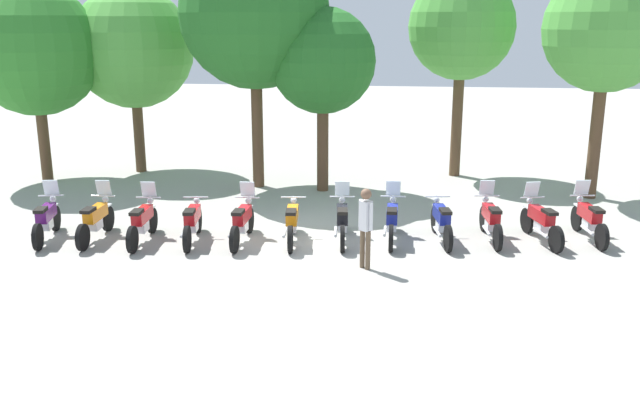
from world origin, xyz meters
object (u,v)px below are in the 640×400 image
at_px(motorcycle_9, 491,219).
at_px(motorcycle_2, 143,221).
at_px(tree_3, 323,62).
at_px(motorcycle_11, 589,219).
at_px(tree_1, 133,48).
at_px(motorcycle_7, 392,220).
at_px(tree_4, 462,28).
at_px(motorcycle_5, 292,222).
at_px(tree_5, 607,30).
at_px(motorcycle_1, 96,219).
at_px(motorcycle_6, 342,220).
at_px(motorcycle_8, 441,221).
at_px(person_0, 366,222).
at_px(motorcycle_4, 242,221).
at_px(motorcycle_0, 47,219).
at_px(tree_2, 255,13).
at_px(tree_0, 34,50).
at_px(motorcycle_3, 193,222).
at_px(motorcycle_10, 541,221).

bearing_deg(motorcycle_9, motorcycle_2, 92.30).
bearing_deg(motorcycle_2, tree_3, -36.91).
height_order(motorcycle_11, tree_1, tree_1).
bearing_deg(tree_1, motorcycle_7, -37.15).
height_order(tree_1, tree_4, tree_4).
height_order(motorcycle_5, tree_5, tree_5).
distance_m(motorcycle_1, motorcycle_6, 6.01).
relative_size(motorcycle_8, tree_5, 0.32).
bearing_deg(motorcycle_7, person_0, 165.28).
bearing_deg(motorcycle_7, tree_1, 53.09).
bearing_deg(motorcycle_4, tree_4, -34.74).
xyz_separation_m(motorcycle_5, tree_4, (4.43, 7.87, 4.47)).
bearing_deg(person_0, motorcycle_11, -21.13).
bearing_deg(motorcycle_0, tree_2, -46.48).
bearing_deg(motorcycle_5, tree_0, 53.42).
relative_size(motorcycle_0, tree_4, 0.32).
height_order(motorcycle_7, tree_1, tree_1).
relative_size(motorcycle_3, motorcycle_8, 1.00).
xyz_separation_m(motorcycle_7, tree_5, (5.90, 4.87, 4.42)).
bearing_deg(motorcycle_3, motorcycle_5, -90.57).
distance_m(motorcycle_1, motorcycle_7, 7.23).
relative_size(motorcycle_9, person_0, 1.23).
relative_size(person_0, tree_5, 0.26).
bearing_deg(motorcycle_0, motorcycle_4, -98.23).
relative_size(motorcycle_2, motorcycle_6, 1.00).
height_order(tree_0, tree_5, tree_5).
bearing_deg(motorcycle_4, motorcycle_6, -81.08).
bearing_deg(motorcycle_1, motorcycle_8, -86.07).
height_order(motorcycle_3, motorcycle_9, motorcycle_9).
distance_m(motorcycle_9, motorcycle_11, 2.41).
relative_size(motorcycle_2, tree_0, 0.34).
bearing_deg(tree_5, motorcycle_1, -156.54).
distance_m(motorcycle_10, tree_1, 14.64).
xyz_separation_m(motorcycle_11, person_0, (-5.32, -2.67, 0.54)).
xyz_separation_m(motorcycle_6, tree_1, (-7.79, 6.99, 3.77)).
bearing_deg(motorcycle_10, motorcycle_5, 81.89).
distance_m(motorcycle_7, tree_4, 8.94).
relative_size(motorcycle_9, motorcycle_10, 1.02).
bearing_deg(tree_0, motorcycle_9, -18.87).
relative_size(motorcycle_11, tree_2, 0.28).
bearing_deg(motorcycle_8, tree_0, 59.86).
height_order(motorcycle_4, motorcycle_5, motorcycle_4).
xyz_separation_m(motorcycle_5, tree_3, (0.14, 5.21, 3.50)).
height_order(motorcycle_0, tree_4, tree_4).
bearing_deg(tree_5, motorcycle_11, -104.79).
relative_size(motorcycle_6, tree_1, 0.34).
xyz_separation_m(motorcycle_4, tree_5, (9.49, 5.41, 4.42)).
height_order(motorcycle_2, motorcycle_3, motorcycle_2).
relative_size(motorcycle_8, motorcycle_9, 1.00).
xyz_separation_m(motorcycle_0, motorcycle_3, (3.60, 0.25, -0.01)).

